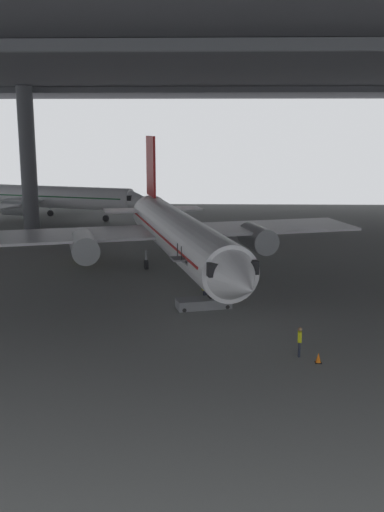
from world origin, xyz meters
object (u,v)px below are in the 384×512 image
at_px(crew_worker_by_stairs, 205,289).
at_px(traffic_cone_orange, 318,358).
at_px(airplane_distant, 52,197).
at_px(baggage_tug, 84,257).
at_px(boarding_stairs, 203,298).
at_px(crew_worker_near_nose, 300,340).
at_px(airplane_main, 178,235).

relative_size(crew_worker_by_stairs, traffic_cone_orange, 2.64).
distance_m(airplane_distant, baggage_tug, 29.60).
relative_size(crew_worker_by_stairs, airplane_distant, 0.05).
bearing_deg(boarding_stairs, traffic_cone_orange, -57.26).
distance_m(boarding_stairs, baggage_tug, 18.74).
relative_size(crew_worker_near_nose, traffic_cone_orange, 2.94).
bearing_deg(boarding_stairs, airplane_main, 102.28).
xyz_separation_m(airplane_distant, baggage_tug, (10.22, -27.66, -2.61)).
bearing_deg(airplane_distant, crew_worker_by_stairs, -61.42).
distance_m(crew_worker_near_nose, baggage_tug, 29.51).
bearing_deg(crew_worker_by_stairs, airplane_distant, 118.58).
distance_m(boarding_stairs, crew_worker_near_nose, 10.82).
bearing_deg(traffic_cone_orange, airplane_distant, 118.43).
bearing_deg(crew_worker_near_nose, baggage_tug, 125.84).
relative_size(boarding_stairs, baggage_tug, 2.01).
distance_m(crew_worker_by_stairs, baggage_tug, 17.42).
xyz_separation_m(airplane_distant, traffic_cone_orange, (28.43, -52.52, -2.85)).
xyz_separation_m(airplane_main, traffic_cone_orange, (8.81, -20.57, -3.25)).
bearing_deg(crew_worker_by_stairs, boarding_stairs, -94.87).
xyz_separation_m(traffic_cone_orange, baggage_tug, (-18.20, 24.86, 0.23)).
xyz_separation_m(boarding_stairs, crew_worker_near_nose, (5.62, -9.24, 0.28)).
height_order(airplane_main, crew_worker_by_stairs, airplane_main).
bearing_deg(baggage_tug, traffic_cone_orange, -53.78).
height_order(crew_worker_near_nose, traffic_cone_orange, crew_worker_near_nose).
relative_size(boarding_stairs, airplane_distant, 0.16).
xyz_separation_m(crew_worker_by_stairs, baggage_tug, (-11.82, 12.79, -0.37)).
relative_size(crew_worker_near_nose, baggage_tug, 0.74).
xyz_separation_m(boarding_stairs, baggage_tug, (-11.66, 14.67, -0.21)).
bearing_deg(baggage_tug, airplane_main, -24.52).
height_order(airplane_main, crew_worker_near_nose, airplane_main).
xyz_separation_m(crew_worker_by_stairs, traffic_cone_orange, (6.39, -12.07, -0.61)).
relative_size(airplane_main, crew_worker_near_nose, 21.39).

